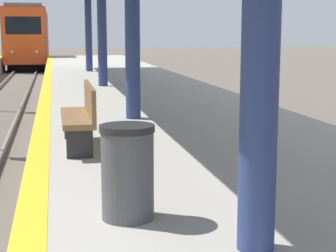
# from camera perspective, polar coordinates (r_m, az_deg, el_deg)

# --- Properties ---
(train) EXTENTS (2.88, 18.51, 4.62)m
(train) POSITION_cam_1_polar(r_m,az_deg,el_deg) (47.76, -13.90, 8.82)
(train) COLOR black
(train) RESTS_ON ground
(trash_bin) EXTENTS (0.50, 0.50, 0.86)m
(trash_bin) POSITION_cam_1_polar(r_m,az_deg,el_deg) (5.05, -4.13, -4.67)
(trash_bin) COLOR #4C4C51
(trash_bin) RESTS_ON platform_right
(bench) EXTENTS (0.44, 1.80, 0.92)m
(bench) POSITION_cam_1_polar(r_m,az_deg,el_deg) (8.24, -8.77, 1.21)
(bench) COLOR brown
(bench) RESTS_ON platform_right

